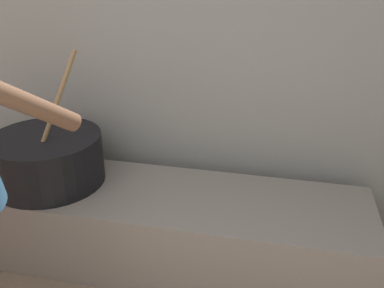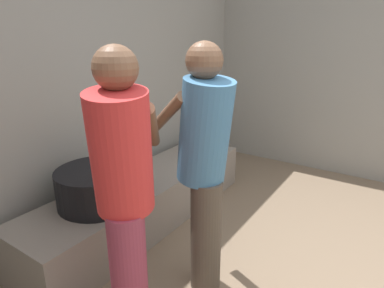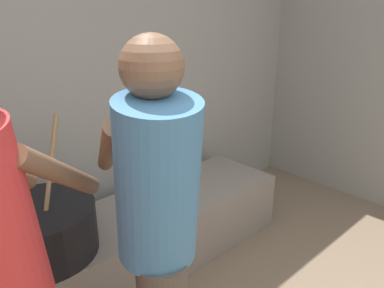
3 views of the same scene
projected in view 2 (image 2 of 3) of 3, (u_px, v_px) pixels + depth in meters
block_enclosure_rear at (59, 88)px, 2.60m from camera, size 5.46×0.20×2.45m
hearth_ledge at (147, 200)px, 2.95m from camera, size 2.37×0.60×0.43m
cooking_pot_main at (97, 186)px, 2.41m from camera, size 0.59×0.59×0.72m
cook_in_blue_shirt at (204, 158)px, 1.98m from camera, size 0.57×0.73×1.60m
cook_in_red_shirt at (124, 185)px, 1.64m from camera, size 0.72×0.65×1.59m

